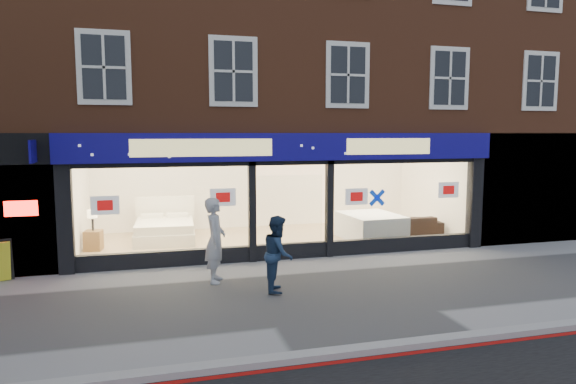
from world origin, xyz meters
name	(u,v)px	position (x,y,z in m)	size (l,w,h in m)	color
ground	(331,293)	(0.00, 0.00, 0.00)	(120.00, 120.00, 0.00)	gray
kerb_line	(402,355)	(0.00, -3.10, 0.01)	(60.00, 0.10, 0.01)	#8C0A07
kerb_stone	(396,346)	(0.00, -2.90, 0.06)	(60.00, 0.25, 0.12)	gray
showroom_floor	(272,240)	(0.00, 5.25, 0.05)	(11.00, 4.50, 0.10)	tan
building	(259,28)	(-0.02, 6.93, 6.67)	(19.00, 8.26, 10.30)	brown
display_bed	(165,229)	(-3.17, 5.84, 0.44)	(1.87, 2.23, 1.21)	white
bedside_table	(93,240)	(-5.10, 4.98, 0.38)	(0.45, 0.45, 0.55)	brown
mattress_stack	(371,227)	(2.86, 4.37, 0.48)	(1.66, 2.04, 0.77)	silver
sofa	(407,226)	(4.21, 4.60, 0.41)	(2.12, 0.83, 0.62)	black
pedestrian_grey	(215,240)	(-2.20, 1.45, 0.94)	(0.69, 0.45, 1.89)	#A5A7AD
pedestrian_blue	(278,253)	(-1.02, 0.44, 0.80)	(0.78, 0.60, 1.60)	#1A2C49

